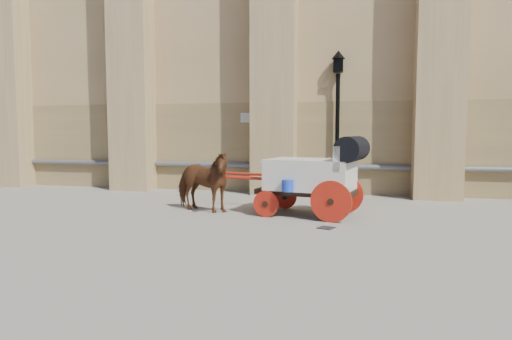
# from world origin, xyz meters

# --- Properties ---
(ground) EXTENTS (90.00, 90.00, 0.00)m
(ground) POSITION_xyz_m (0.00, 0.00, 0.00)
(ground) COLOR gray
(ground) RESTS_ON ground
(horse) EXTENTS (1.99, 1.37, 1.54)m
(horse) POSITION_xyz_m (-2.18, -0.05, 0.77)
(horse) COLOR brown
(horse) RESTS_ON ground
(carriage) EXTENTS (4.56, 2.00, 1.93)m
(carriage) POSITION_xyz_m (0.72, 0.02, 1.04)
(carriage) COLOR black
(carriage) RESTS_ON ground
(street_lamp) EXTENTS (0.43, 0.43, 4.57)m
(street_lamp) POSITION_xyz_m (1.01, 3.80, 2.44)
(street_lamp) COLOR black
(street_lamp) RESTS_ON ground
(drain_grate_near) EXTENTS (0.42, 0.42, 0.01)m
(drain_grate_near) POSITION_xyz_m (1.07, -1.35, 0.01)
(drain_grate_near) COLOR black
(drain_grate_near) RESTS_ON ground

